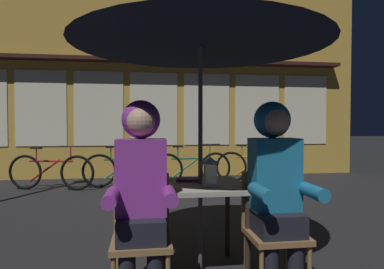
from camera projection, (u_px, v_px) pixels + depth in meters
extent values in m
cube|color=#B2AD9E|center=(200.00, 186.00, 2.73)|extent=(0.72, 0.72, 0.04)
cylinder|color=#2D2319|center=(165.00, 245.00, 2.39)|extent=(0.04, 0.04, 0.70)
cylinder|color=#2D2319|center=(248.00, 241.00, 2.48)|extent=(0.04, 0.04, 0.70)
cylinder|color=#2D2319|center=(161.00, 221.00, 3.00)|extent=(0.04, 0.04, 0.70)
cylinder|color=#2D2319|center=(227.00, 218.00, 3.09)|extent=(0.04, 0.04, 0.70)
cylinder|color=#4C4C51|center=(200.00, 137.00, 2.72)|extent=(0.04, 0.04, 2.25)
cone|color=black|center=(200.00, 23.00, 2.69)|extent=(2.10, 2.10, 0.38)
cube|color=white|center=(210.00, 185.00, 2.63)|extent=(0.11, 0.11, 0.02)
cube|color=white|center=(210.00, 174.00, 2.63)|extent=(0.09, 0.09, 0.16)
pyramid|color=white|center=(210.00, 160.00, 2.62)|extent=(0.11, 0.11, 0.06)
cube|color=olive|center=(141.00, 242.00, 2.24)|extent=(0.40, 0.40, 0.04)
cylinder|color=olive|center=(165.00, 263.00, 2.43)|extent=(0.03, 0.03, 0.41)
cylinder|color=olive|center=(118.00, 266.00, 2.39)|extent=(0.03, 0.03, 0.41)
cube|color=olive|center=(142.00, 202.00, 2.41)|extent=(0.40, 0.03, 0.42)
cube|color=olive|center=(276.00, 235.00, 2.37)|extent=(0.40, 0.40, 0.04)
cylinder|color=olive|center=(288.00, 256.00, 2.57)|extent=(0.03, 0.03, 0.41)
cylinder|color=olive|center=(246.00, 258.00, 2.52)|extent=(0.03, 0.03, 0.41)
cube|color=olive|center=(267.00, 198.00, 2.55)|extent=(0.40, 0.03, 0.42)
cube|color=black|center=(141.00, 228.00, 2.23)|extent=(0.32, 0.36, 0.16)
cube|color=purple|center=(141.00, 177.00, 2.26)|extent=(0.34, 0.22, 0.52)
cylinder|color=purple|center=(170.00, 196.00, 2.07)|extent=(0.09, 0.30, 0.09)
cylinder|color=purple|center=(111.00, 198.00, 2.02)|extent=(0.09, 0.30, 0.09)
sphere|color=tan|center=(141.00, 121.00, 2.25)|extent=(0.21, 0.21, 0.21)
sphere|color=purple|center=(141.00, 119.00, 2.30)|extent=(0.27, 0.27, 0.27)
cube|color=black|center=(276.00, 222.00, 2.37)|extent=(0.32, 0.36, 0.16)
cube|color=teal|center=(274.00, 174.00, 2.40)|extent=(0.34, 0.22, 0.52)
cylinder|color=teal|center=(313.00, 191.00, 2.21)|extent=(0.09, 0.30, 0.09)
cylinder|color=teal|center=(261.00, 193.00, 2.16)|extent=(0.09, 0.30, 0.09)
sphere|color=tan|center=(275.00, 121.00, 2.38)|extent=(0.21, 0.21, 0.21)
sphere|color=teal|center=(272.00, 120.00, 2.43)|extent=(0.27, 0.27, 0.27)
cube|color=gold|center=(154.00, 48.00, 7.97)|extent=(10.00, 0.60, 6.20)
cube|color=#EAE5C6|center=(41.00, 108.00, 7.35)|extent=(1.10, 0.02, 1.70)
cube|color=#EAE5C6|center=(99.00, 109.00, 7.53)|extent=(1.10, 0.02, 1.70)
cube|color=#EAE5C6|center=(154.00, 109.00, 7.71)|extent=(1.10, 0.02, 1.70)
cube|color=#EAE5C6|center=(207.00, 109.00, 7.88)|extent=(1.10, 0.02, 1.70)
cube|color=#EAE5C6|center=(257.00, 110.00, 8.06)|extent=(1.10, 0.02, 1.70)
cube|color=#EAE5C6|center=(305.00, 110.00, 8.23)|extent=(1.10, 0.02, 1.70)
cube|color=#331914|center=(154.00, 61.00, 7.54)|extent=(9.00, 0.36, 0.08)
torus|color=black|center=(77.00, 173.00, 6.15)|extent=(0.65, 0.20, 0.66)
torus|color=black|center=(25.00, 172.00, 6.24)|extent=(0.65, 0.20, 0.66)
cylinder|color=maroon|center=(51.00, 161.00, 6.19)|extent=(0.82, 0.22, 0.04)
cylinder|color=maroon|center=(45.00, 171.00, 6.20)|extent=(0.60, 0.17, 0.44)
cylinder|color=maroon|center=(36.00, 155.00, 6.21)|extent=(0.02, 0.02, 0.24)
cube|color=black|center=(36.00, 148.00, 6.21)|extent=(0.21, 0.12, 0.04)
cylinder|color=maroon|center=(71.00, 154.00, 6.15)|extent=(0.02, 0.02, 0.28)
cylinder|color=black|center=(71.00, 146.00, 6.15)|extent=(0.43, 0.12, 0.02)
torus|color=black|center=(151.00, 169.00, 6.70)|extent=(0.66, 0.14, 0.66)
torus|color=black|center=(99.00, 171.00, 6.42)|extent=(0.66, 0.14, 0.66)
cylinder|color=#236B3D|center=(126.00, 159.00, 6.56)|extent=(0.83, 0.15, 0.04)
cylinder|color=#236B3D|center=(120.00, 168.00, 6.53)|extent=(0.60, 0.12, 0.44)
cylinder|color=#236B3D|center=(111.00, 153.00, 6.47)|extent=(0.02, 0.02, 0.24)
cube|color=black|center=(111.00, 147.00, 6.47)|extent=(0.21, 0.11, 0.04)
cylinder|color=#236B3D|center=(145.00, 152.00, 6.66)|extent=(0.02, 0.02, 0.28)
cylinder|color=black|center=(145.00, 145.00, 6.66)|extent=(0.44, 0.09, 0.02)
torus|color=black|center=(215.00, 168.00, 6.83)|extent=(0.66, 0.12, 0.66)
torus|color=black|center=(167.00, 170.00, 6.57)|extent=(0.66, 0.12, 0.66)
cylinder|color=#236B3D|center=(192.00, 158.00, 6.69)|extent=(0.84, 0.13, 0.04)
cylinder|color=#236B3D|center=(186.00, 167.00, 6.67)|extent=(0.61, 0.10, 0.44)
cylinder|color=#236B3D|center=(178.00, 153.00, 6.62)|extent=(0.02, 0.02, 0.24)
cube|color=black|center=(178.00, 146.00, 6.62)|extent=(0.21, 0.10, 0.04)
cylinder|color=#236B3D|center=(210.00, 151.00, 6.79)|extent=(0.02, 0.02, 0.28)
cylinder|color=black|center=(210.00, 144.00, 6.78)|extent=(0.44, 0.07, 0.02)
torus|color=black|center=(280.00, 168.00, 6.88)|extent=(0.65, 0.21, 0.66)
torus|color=black|center=(231.00, 167.00, 6.99)|extent=(0.65, 0.21, 0.66)
cylinder|color=#B78419|center=(256.00, 157.00, 6.93)|extent=(0.82, 0.24, 0.04)
cylinder|color=#B78419|center=(250.00, 166.00, 6.95)|extent=(0.60, 0.18, 0.44)
cylinder|color=#B78419|center=(242.00, 151.00, 6.96)|extent=(0.02, 0.02, 0.24)
cube|color=black|center=(242.00, 145.00, 6.95)|extent=(0.21, 0.13, 0.04)
cylinder|color=#B78419|center=(274.00, 151.00, 6.89)|extent=(0.02, 0.02, 0.28)
cylinder|color=black|center=(274.00, 144.00, 6.88)|extent=(0.43, 0.13, 0.02)
cube|color=#661E7A|center=(188.00, 180.00, 2.85)|extent=(0.22, 0.17, 0.02)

